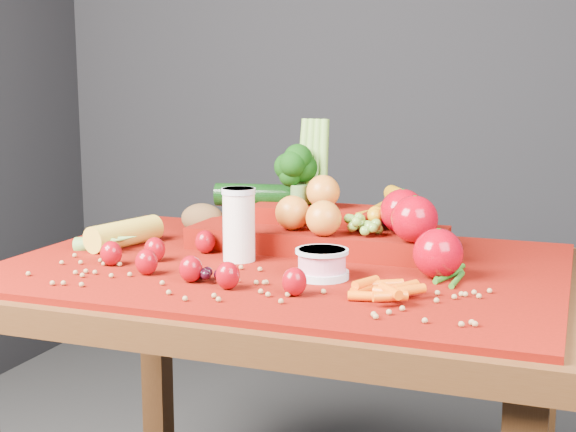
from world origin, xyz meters
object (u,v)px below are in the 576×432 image
(table, at_px, (284,315))
(produce_mound, at_px, (335,221))
(yogurt_bowl, at_px, (322,263))
(milk_glass, at_px, (239,222))

(table, relative_size, produce_mound, 1.84)
(yogurt_bowl, xyz_separation_m, produce_mound, (-0.05, 0.24, 0.03))
(yogurt_bowl, bearing_deg, milk_glass, 158.49)
(table, distance_m, milk_glass, 0.20)
(table, relative_size, yogurt_bowl, 11.30)
(milk_glass, distance_m, produce_mound, 0.22)
(table, height_order, yogurt_bowl, yogurt_bowl)
(table, distance_m, produce_mound, 0.23)
(milk_glass, bearing_deg, table, 10.31)
(yogurt_bowl, height_order, produce_mound, produce_mound)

